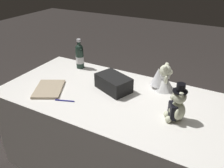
# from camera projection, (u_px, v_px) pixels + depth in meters

# --- Properties ---
(ground_plane) EXTENTS (12.00, 12.00, 0.00)m
(ground_plane) POSITION_uv_depth(u_px,v_px,m) (112.00, 165.00, 2.16)
(ground_plane) COLOR #2D2826
(reception_table) EXTENTS (1.81, 0.89, 0.78)m
(reception_table) POSITION_uv_depth(u_px,v_px,m) (112.00, 133.00, 1.98)
(reception_table) COLOR white
(reception_table) RESTS_ON ground_plane
(teddy_bear_groom) EXTENTS (0.14, 0.13, 0.27)m
(teddy_bear_groom) POSITION_uv_depth(u_px,v_px,m) (177.00, 106.00, 1.46)
(teddy_bear_groom) COLOR beige
(teddy_bear_groom) RESTS_ON reception_table
(teddy_bear_bride) EXTENTS (0.21, 0.17, 0.22)m
(teddy_bear_bride) POSITION_uv_depth(u_px,v_px,m) (163.00, 79.00, 1.84)
(teddy_bear_bride) COLOR white
(teddy_bear_bride) RESTS_ON reception_table
(champagne_bottle) EXTENTS (0.08, 0.08, 0.29)m
(champagne_bottle) POSITION_uv_depth(u_px,v_px,m) (80.00, 56.00, 2.19)
(champagne_bottle) COLOR #1D3127
(champagne_bottle) RESTS_ON reception_table
(signing_pen) EXTENTS (0.15, 0.06, 0.01)m
(signing_pen) POSITION_uv_depth(u_px,v_px,m) (65.00, 101.00, 1.71)
(signing_pen) COLOR navy
(signing_pen) RESTS_ON reception_table
(gift_case_black) EXTENTS (0.33, 0.27, 0.12)m
(gift_case_black) POSITION_uv_depth(u_px,v_px,m) (113.00, 83.00, 1.84)
(gift_case_black) COLOR black
(gift_case_black) RESTS_ON reception_table
(guestbook) EXTENTS (0.33, 0.36, 0.02)m
(guestbook) POSITION_uv_depth(u_px,v_px,m) (49.00, 89.00, 1.86)
(guestbook) COLOR tan
(guestbook) RESTS_ON reception_table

